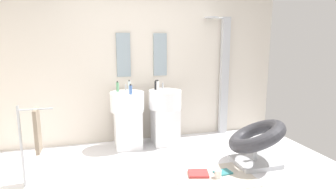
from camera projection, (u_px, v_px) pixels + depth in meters
ground_plane at (168, 184)px, 3.30m from camera, size 4.80×3.60×0.04m
rear_partition at (141, 62)px, 4.61m from camera, size 4.80×0.10×2.60m
pedestal_sink_left at (128, 117)px, 4.32m from camera, size 0.52×0.52×0.98m
pedestal_sink_right at (165, 114)px, 4.48m from camera, size 0.52×0.52×0.98m
vanity_mirror_left at (123, 55)px, 4.44m from camera, size 0.22×0.03×0.69m
vanity_mirror_right at (160, 55)px, 4.60m from camera, size 0.22×0.03×0.69m
shower_column at (224, 74)px, 4.92m from camera, size 0.49×0.24×2.05m
lounge_chair at (256, 139)px, 3.73m from camera, size 1.06×1.06×0.65m
towel_rack at (35, 133)px, 3.12m from camera, size 0.37×0.22×0.95m
area_rug at (214, 178)px, 3.40m from camera, size 0.96×0.67×0.01m
magazine_teal at (223, 172)px, 3.50m from camera, size 0.23×0.17×0.02m
magazine_red at (198, 174)px, 3.46m from camera, size 0.29×0.26×0.03m
coffee_mug at (218, 174)px, 3.38m from camera, size 0.08×0.08×0.10m
soap_bottle_blue at (131, 90)px, 4.06m from camera, size 0.05×0.05×0.15m
soap_bottle_white at (158, 86)px, 4.26m from camera, size 0.04×0.04×0.18m
soap_bottle_clear at (129, 86)px, 4.39m from camera, size 0.04×0.04×0.16m
soap_bottle_black at (156, 85)px, 4.46m from camera, size 0.06×0.06×0.15m
soap_bottle_green at (118, 87)px, 4.27m from camera, size 0.04×0.04×0.16m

